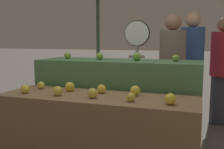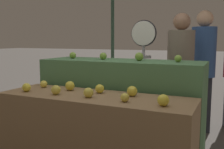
# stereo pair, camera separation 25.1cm
# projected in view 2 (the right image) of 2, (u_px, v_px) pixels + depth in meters

# --- Properties ---
(display_counter_front) EXTENTS (1.73, 0.55, 0.82)m
(display_counter_front) POSITION_uv_depth(u_px,v_px,m) (94.00, 140.00, 2.33)
(display_counter_front) COLOR olive
(display_counter_front) RESTS_ON ground_plane
(display_counter_back) EXTENTS (1.73, 0.55, 1.08)m
(display_counter_back) POSITION_uv_depth(u_px,v_px,m) (121.00, 110.00, 2.85)
(display_counter_back) COLOR #4C7A4C
(display_counter_back) RESTS_ON ground_plane
(apple_front_0) EXTENTS (0.08, 0.08, 0.08)m
(apple_front_0) POSITION_uv_depth(u_px,v_px,m) (27.00, 87.00, 2.44)
(apple_front_0) COLOR gold
(apple_front_0) RESTS_ON display_counter_front
(apple_front_1) EXTENTS (0.09, 0.09, 0.09)m
(apple_front_1) POSITION_uv_depth(u_px,v_px,m) (56.00, 90.00, 2.31)
(apple_front_1) COLOR gold
(apple_front_1) RESTS_ON display_counter_front
(apple_front_2) EXTENTS (0.09, 0.09, 0.09)m
(apple_front_2) POSITION_uv_depth(u_px,v_px,m) (88.00, 93.00, 2.19)
(apple_front_2) COLOR gold
(apple_front_2) RESTS_ON display_counter_front
(apple_front_3) EXTENTS (0.07, 0.07, 0.07)m
(apple_front_3) POSITION_uv_depth(u_px,v_px,m) (125.00, 98.00, 2.04)
(apple_front_3) COLOR gold
(apple_front_3) RESTS_ON display_counter_front
(apple_front_4) EXTENTS (0.09, 0.09, 0.09)m
(apple_front_4) POSITION_uv_depth(u_px,v_px,m) (163.00, 100.00, 1.91)
(apple_front_4) COLOR gold
(apple_front_4) RESTS_ON display_counter_front
(apple_front_5) EXTENTS (0.07, 0.07, 0.07)m
(apple_front_5) POSITION_uv_depth(u_px,v_px,m) (44.00, 84.00, 2.65)
(apple_front_5) COLOR yellow
(apple_front_5) RESTS_ON display_counter_front
(apple_front_6) EXTENTS (0.09, 0.09, 0.09)m
(apple_front_6) POSITION_uv_depth(u_px,v_px,m) (70.00, 86.00, 2.50)
(apple_front_6) COLOR gold
(apple_front_6) RESTS_ON display_counter_front
(apple_front_7) EXTENTS (0.08, 0.08, 0.08)m
(apple_front_7) POSITION_uv_depth(u_px,v_px,m) (100.00, 89.00, 2.37)
(apple_front_7) COLOR gold
(apple_front_7) RESTS_ON display_counter_front
(apple_front_8) EXTENTS (0.09, 0.09, 0.09)m
(apple_front_8) POSITION_uv_depth(u_px,v_px,m) (132.00, 91.00, 2.24)
(apple_front_8) COLOR gold
(apple_front_8) RESTS_ON display_counter_front
(apple_back_0) EXTENTS (0.08, 0.08, 0.08)m
(apple_back_0) POSITION_uv_depth(u_px,v_px,m) (73.00, 55.00, 3.02)
(apple_back_0) COLOR #7AA338
(apple_back_0) RESTS_ON display_counter_back
(apple_back_1) EXTENTS (0.08, 0.08, 0.08)m
(apple_back_1) POSITION_uv_depth(u_px,v_px,m) (103.00, 56.00, 2.86)
(apple_back_1) COLOR #7AA338
(apple_back_1) RESTS_ON display_counter_back
(apple_back_2) EXTENTS (0.09, 0.09, 0.09)m
(apple_back_2) POSITION_uv_depth(u_px,v_px,m) (139.00, 57.00, 2.69)
(apple_back_2) COLOR #7AA338
(apple_back_2) RESTS_ON display_counter_back
(apple_back_3) EXTENTS (0.07, 0.07, 0.07)m
(apple_back_3) POSITION_uv_depth(u_px,v_px,m) (178.00, 59.00, 2.53)
(apple_back_3) COLOR #7AA338
(apple_back_3) RESTS_ON display_counter_back
(produce_scale) EXTENTS (0.32, 0.20, 1.54)m
(produce_scale) POSITION_uv_depth(u_px,v_px,m) (143.00, 53.00, 3.24)
(produce_scale) COLOR #99999E
(produce_scale) RESTS_ON ground_plane
(person_vendor_at_scale) EXTENTS (0.40, 0.40, 1.63)m
(person_vendor_at_scale) POSITION_uv_depth(u_px,v_px,m) (180.00, 68.00, 3.34)
(person_vendor_at_scale) COLOR #2D2D38
(person_vendor_at_scale) RESTS_ON ground_plane
(person_customer_right) EXTENTS (0.39, 0.39, 1.69)m
(person_customer_right) POSITION_uv_depth(u_px,v_px,m) (203.00, 62.00, 3.63)
(person_customer_right) COLOR #2D2D38
(person_customer_right) RESTS_ON ground_plane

